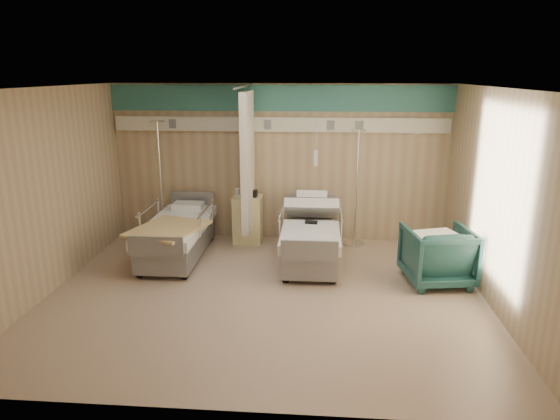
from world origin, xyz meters
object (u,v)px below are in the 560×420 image
Objects in this scene: bed_right at (311,243)px; bed_left at (177,240)px; bedside_cabinet at (248,219)px; iv_stand_right at (355,222)px; iv_stand_left at (163,218)px; visitor_armchair at (437,255)px.

bed_left is at bearing 180.00° from bed_right.
iv_stand_right is (1.92, -0.02, -0.00)m from bedside_cabinet.
bed_right is 2.20m from bed_left.
bed_left is at bearing -58.70° from iv_stand_left.
visitor_armchair is (4.05, -0.70, 0.11)m from bed_left.
iv_stand_left is at bearing -27.18° from visitor_armchair.
bed_left is 1.05× the size of iv_stand_right.
bed_left is 2.33× the size of visitor_armchair.
bed_right is 1.00× the size of bed_left.
iv_stand_right is (2.97, 0.88, 0.11)m from bed_left.
bed_left is 4.11m from visitor_armchair.
iv_stand_left is (-3.45, -0.09, 0.03)m from iv_stand_right.
bedside_cabinet is 0.92× the size of visitor_armchair.
visitor_armchair is 0.45× the size of iv_stand_right.
iv_stand_right is at bearing 1.56° from iv_stand_left.
bedside_cabinet is at bearing 4.13° from iv_stand_left.
bed_right is at bearing -16.41° from iv_stand_left.
bed_right is at bearing -38.05° from bedside_cabinet.
bed_right is 2.33× the size of visitor_armchair.
iv_stand_right is (-1.08, 1.58, -0.00)m from visitor_armchair.
bedside_cabinet is 0.41× the size of iv_stand_right.
bedside_cabinet reaches higher than bed_left.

